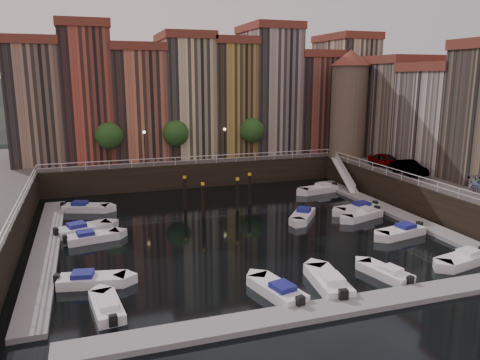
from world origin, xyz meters
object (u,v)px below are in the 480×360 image
object	(u,v)px
boat_left_2	(91,237)
car_b	(409,169)
boat_left_1	(90,280)
car_a	(386,161)
corner_tower	(349,102)
gangway	(344,173)
boat_left_3	(83,229)
mooring_pilings	(219,195)

from	to	relation	value
boat_left_2	car_b	bearing A→B (deg)	-6.81
boat_left_1	car_a	distance (m)	37.15
corner_tower	gangway	xyz separation A→B (m)	(-2.90, -4.50, -8.28)
boat_left_3	boat_left_2	bearing A→B (deg)	-92.18
boat_left_3	boat_left_1	bearing A→B (deg)	-106.03
boat_left_2	car_b	xyz separation A→B (m)	(32.99, 2.18, 3.42)
gangway	boat_left_3	xyz separation A→B (m)	(-30.52, -7.71, -1.54)
car_b	boat_left_2	bearing A→B (deg)	-176.57
boat_left_1	boat_left_3	distance (m)	11.18
boat_left_1	boat_left_2	distance (m)	8.83
corner_tower	boat_left_2	xyz separation A→B (m)	(-32.73, -14.56, -9.85)
gangway	car_a	xyz separation A→B (m)	(3.50, -3.30, 1.86)
car_b	corner_tower	bearing A→B (deg)	90.85
boat_left_1	car_b	xyz separation A→B (m)	(33.21, 11.01, 3.41)
boat_left_3	gangway	bearing A→B (deg)	-4.23
gangway	boat_left_3	distance (m)	31.51
mooring_pilings	car_b	world-z (taller)	car_b
mooring_pilings	boat_left_3	bearing A→B (deg)	-166.39
car_a	mooring_pilings	bearing A→B (deg)	172.37
car_a	gangway	bearing A→B (deg)	125.77
boat_left_2	boat_left_3	xyz separation A→B (m)	(-0.68, 2.35, 0.03)
boat_left_2	mooring_pilings	bearing A→B (deg)	13.17
boat_left_3	car_a	bearing A→B (deg)	-11.02
mooring_pilings	car_b	size ratio (longest dim) A/B	1.56
corner_tower	car_a	bearing A→B (deg)	-85.62
corner_tower	boat_left_1	size ratio (longest dim) A/B	2.97
gangway	boat_left_1	bearing A→B (deg)	-147.85
corner_tower	gangway	size ratio (longest dim) A/B	1.66
corner_tower	car_b	xyz separation A→B (m)	(0.26, -12.38, -6.43)
car_b	mooring_pilings	bearing A→B (deg)	170.16
gangway	boat_left_3	world-z (taller)	gangway
boat_left_3	car_b	distance (m)	33.85
boat_left_1	car_a	xyz separation A→B (m)	(33.55, 15.58, 3.43)
corner_tower	car_a	distance (m)	10.12
boat_left_2	car_b	distance (m)	33.24
boat_left_2	car_a	size ratio (longest dim) A/B	1.00
car_a	boat_left_3	bearing A→B (deg)	176.50
gangway	boat_left_3	size ratio (longest dim) A/B	1.67
boat_left_3	car_a	world-z (taller)	car_a
boat_left_2	boat_left_3	bearing A→B (deg)	95.65
gangway	car_b	xyz separation A→B (m)	(3.16, -7.88, 1.85)
boat_left_1	car_b	bearing A→B (deg)	29.14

